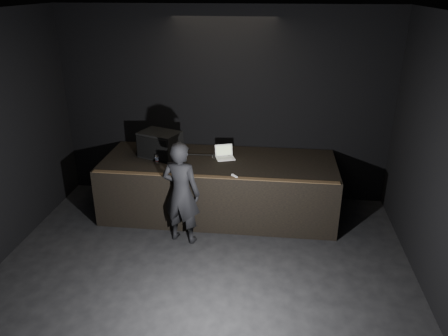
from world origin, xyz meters
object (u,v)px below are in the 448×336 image
beer_can (157,159)px  stage_riser (219,187)px  stage_monitor (160,144)px  laptop (225,155)px  person (181,193)px

beer_can → stage_riser: bearing=12.8°
stage_riser → stage_monitor: size_ratio=5.04×
laptop → person: size_ratio=0.23×
stage_monitor → laptop: 1.14m
stage_monitor → person: person is taller
stage_monitor → laptop: stage_monitor is taller
stage_monitor → person: size_ratio=0.48×
laptop → person: person is taller
laptop → beer_can: 1.17m
stage_riser → beer_can: beer_can is taller
stage_riser → stage_monitor: 1.27m
laptop → stage_monitor: bearing=164.7°
stage_riser → beer_can: bearing=-167.2°
stage_riser → person: bearing=-114.7°
stage_monitor → beer_can: size_ratio=5.58×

